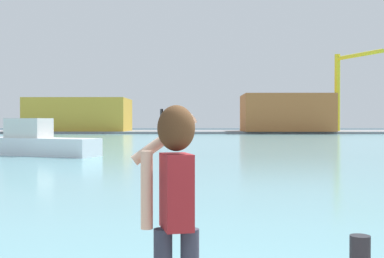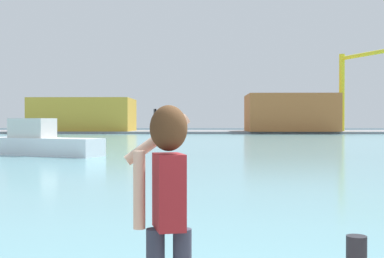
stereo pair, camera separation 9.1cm
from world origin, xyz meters
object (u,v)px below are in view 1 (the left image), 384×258
at_px(harbor_bollard, 360,256).
at_px(warehouse_right, 286,113).
at_px(boat_moored, 38,142).
at_px(port_crane, 343,82).
at_px(person_photographer, 175,196).
at_px(warehouse_left, 80,115).

relative_size(harbor_bollard, warehouse_right, 0.03).
distance_m(boat_moored, port_crane, 70.74).
height_order(person_photographer, harbor_bollard, person_photographer).
relative_size(person_photographer, boat_moored, 0.22).
height_order(harbor_bollard, port_crane, port_crane).
relative_size(harbor_bollard, warehouse_left, 0.02).
bearing_deg(boat_moored, harbor_bollard, -40.94).
bearing_deg(person_photographer, warehouse_right, -24.68).
height_order(person_photographer, warehouse_left, warehouse_left).
xyz_separation_m(boat_moored, port_crane, (36.07, 60.28, 8.34)).
distance_m(person_photographer, port_crane, 91.69).
bearing_deg(warehouse_left, boat_moored, -79.16).
height_order(warehouse_left, warehouse_right, warehouse_right).
bearing_deg(warehouse_right, port_crane, 1.40).
xyz_separation_m(warehouse_left, warehouse_right, (37.59, -1.88, 0.31)).
relative_size(harbor_bollard, boat_moored, 0.05).
bearing_deg(warehouse_left, port_crane, -1.94).
bearing_deg(port_crane, boat_moored, -120.89).
relative_size(harbor_bollard, port_crane, 0.03).
distance_m(person_photographer, harbor_bollard, 2.57).
xyz_separation_m(person_photographer, boat_moored, (-9.62, 27.17, -0.71)).
height_order(boat_moored, port_crane, port_crane).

